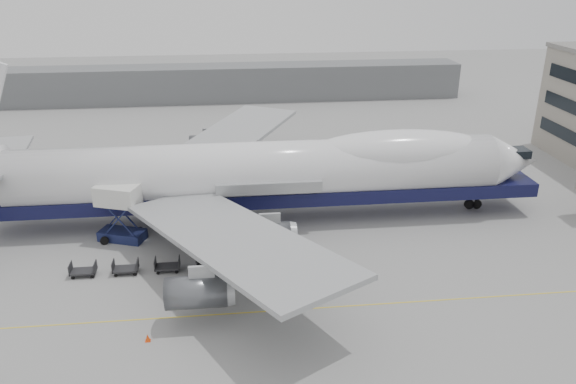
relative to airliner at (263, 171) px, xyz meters
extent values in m
plane|color=gray|center=(-0.64, -12.00, -5.62)|extent=(260.00, 260.00, 0.00)
cube|color=gold|center=(-0.64, -18.00, -5.62)|extent=(60.00, 0.15, 0.01)
cube|color=slate|center=(-10.64, 58.00, -2.12)|extent=(110.00, 8.00, 7.00)
cylinder|color=white|center=(-0.64, 0.00, 0.08)|extent=(52.00, 6.40, 6.40)
cube|color=#0E1036|center=(0.36, 0.00, -2.48)|extent=(60.00, 5.76, 1.50)
cone|color=white|center=(28.36, 0.00, 0.08)|extent=(6.00, 6.40, 6.40)
ellipsoid|color=white|center=(14.96, 0.00, 1.84)|extent=(20.67, 5.78, 4.56)
cube|color=#9EA0A3|center=(-3.64, -14.28, -0.52)|extent=(20.35, 26.74, 2.26)
cube|color=#9EA0A3|center=(-3.64, 14.28, -0.52)|extent=(20.35, 26.74, 2.26)
cylinder|color=#595B60|center=(-6.64, 19.00, -2.72)|extent=(4.80, 2.60, 2.60)
cylinder|color=#595B60|center=(-0.64, 10.00, -2.72)|extent=(4.80, 2.60, 2.60)
cylinder|color=#595B60|center=(-0.64, -10.00, -2.72)|extent=(4.80, 2.60, 2.60)
cylinder|color=#595B60|center=(-6.64, -19.00, -2.72)|extent=(4.80, 2.60, 2.60)
cylinder|color=slate|center=(24.36, 0.00, -4.37)|extent=(0.36, 0.36, 2.50)
cylinder|color=black|center=(24.36, 0.00, -5.07)|extent=(1.10, 0.45, 1.10)
cylinder|color=slate|center=(-3.64, -3.00, -4.37)|extent=(0.36, 0.36, 2.50)
cylinder|color=black|center=(-3.64, -3.00, -5.07)|extent=(1.10, 0.45, 1.10)
cylinder|color=slate|center=(-3.64, 3.00, -4.37)|extent=(0.36, 0.36, 2.50)
cylinder|color=black|center=(-3.64, 3.00, -5.07)|extent=(1.10, 0.45, 1.10)
cube|color=#181F49|center=(-14.96, -3.50, -5.12)|extent=(5.10, 3.65, 1.02)
cube|color=silver|center=(-14.96, -3.50, -0.62)|extent=(4.82, 3.70, 2.04)
cube|color=#181F49|center=(-14.96, -4.52, -2.82)|extent=(3.15, 1.23, 3.66)
cube|color=#181F49|center=(-14.96, -2.48, -2.82)|extent=(3.15, 1.23, 3.66)
cube|color=slate|center=(-14.96, -2.02, -0.62)|extent=(2.47, 1.80, 0.15)
cylinder|color=black|center=(-16.63, -4.43, -5.21)|extent=(0.83, 0.32, 0.83)
cylinder|color=black|center=(-16.63, -2.57, -5.21)|extent=(0.83, 0.32, 0.83)
cylinder|color=black|center=(-13.30, -4.43, -5.21)|extent=(0.83, 0.32, 0.83)
cylinder|color=black|center=(-13.30, -2.57, -5.21)|extent=(0.83, 0.32, 0.83)
cone|color=#DD3E0B|center=(-10.41, -20.85, -5.32)|extent=(0.39, 0.39, 0.61)
cube|color=#DD3E0B|center=(-10.41, -20.85, -5.61)|extent=(0.41, 0.41, 0.03)
cube|color=#2D2D30|center=(-17.39, -10.46, -5.17)|extent=(2.30, 1.35, 0.18)
cube|color=#2D2D30|center=(-18.49, -10.46, -4.77)|extent=(0.08, 1.35, 0.90)
cube|color=#2D2D30|center=(-16.29, -10.46, -4.77)|extent=(0.08, 1.35, 0.90)
cylinder|color=black|center=(-18.24, -11.01, -5.47)|extent=(0.30, 0.12, 0.30)
cylinder|color=black|center=(-18.24, -9.91, -5.47)|extent=(0.30, 0.12, 0.30)
cylinder|color=black|center=(-16.54, -11.01, -5.47)|extent=(0.30, 0.12, 0.30)
cylinder|color=black|center=(-16.54, -9.91, -5.47)|extent=(0.30, 0.12, 0.30)
cube|color=#2D2D30|center=(-13.58, -10.46, -5.17)|extent=(2.30, 1.35, 0.18)
cube|color=#2D2D30|center=(-14.68, -10.46, -4.77)|extent=(0.08, 1.35, 0.90)
cube|color=#2D2D30|center=(-12.48, -10.46, -4.77)|extent=(0.08, 1.35, 0.90)
cylinder|color=black|center=(-14.43, -11.01, -5.47)|extent=(0.30, 0.12, 0.30)
cylinder|color=black|center=(-14.43, -9.91, -5.47)|extent=(0.30, 0.12, 0.30)
cylinder|color=black|center=(-12.73, -11.01, -5.47)|extent=(0.30, 0.12, 0.30)
cylinder|color=black|center=(-12.73, -9.91, -5.47)|extent=(0.30, 0.12, 0.30)
cube|color=#2D2D30|center=(-9.78, -10.46, -5.17)|extent=(2.30, 1.35, 0.18)
cube|color=#2D2D30|center=(-10.88, -10.46, -4.77)|extent=(0.08, 1.35, 0.90)
cube|color=#2D2D30|center=(-8.68, -10.46, -4.77)|extent=(0.08, 1.35, 0.90)
cylinder|color=black|center=(-10.63, -11.01, -5.47)|extent=(0.30, 0.12, 0.30)
cylinder|color=black|center=(-10.63, -9.91, -5.47)|extent=(0.30, 0.12, 0.30)
cylinder|color=black|center=(-8.93, -11.01, -5.47)|extent=(0.30, 0.12, 0.30)
cylinder|color=black|center=(-8.93, -9.91, -5.47)|extent=(0.30, 0.12, 0.30)
cube|color=#2D2D30|center=(-5.97, -10.46, -5.17)|extent=(2.30, 1.35, 0.18)
cube|color=#2D2D30|center=(-7.07, -10.46, -4.77)|extent=(0.08, 1.35, 0.90)
cube|color=#2D2D30|center=(-4.87, -10.46, -4.77)|extent=(0.08, 1.35, 0.90)
cylinder|color=black|center=(-6.82, -11.01, -5.47)|extent=(0.30, 0.12, 0.30)
cylinder|color=black|center=(-6.82, -9.91, -5.47)|extent=(0.30, 0.12, 0.30)
cylinder|color=black|center=(-5.12, -11.01, -5.47)|extent=(0.30, 0.12, 0.30)
cylinder|color=black|center=(-5.12, -9.91, -5.47)|extent=(0.30, 0.12, 0.30)
cube|color=#2D2D30|center=(-2.17, -10.46, -5.17)|extent=(2.30, 1.35, 0.18)
cube|color=#2D2D30|center=(-3.27, -10.46, -4.77)|extent=(0.08, 1.35, 0.90)
cube|color=#2D2D30|center=(-1.07, -10.46, -4.77)|extent=(0.08, 1.35, 0.90)
cylinder|color=black|center=(-3.02, -11.01, -5.47)|extent=(0.30, 0.12, 0.30)
cylinder|color=black|center=(-3.02, -9.91, -5.47)|extent=(0.30, 0.12, 0.30)
cylinder|color=black|center=(-1.32, -11.01, -5.47)|extent=(0.30, 0.12, 0.30)
cylinder|color=black|center=(-1.32, -9.91, -5.47)|extent=(0.30, 0.12, 0.30)
camera|label=1|loc=(-3.68, -56.93, 21.33)|focal=35.00mm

